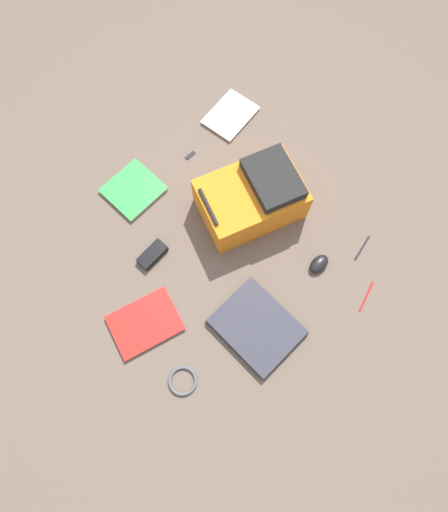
% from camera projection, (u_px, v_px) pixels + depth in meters
% --- Properties ---
extents(ground_plane, '(3.91, 3.91, 0.00)m').
position_uv_depth(ground_plane, '(227.00, 252.00, 1.87)').
color(ground_plane, brown).
extents(backpack, '(0.42, 0.49, 0.22)m').
position_uv_depth(backpack, '(252.00, 198.00, 1.84)').
color(backpack, orange).
rests_on(backpack, ground_plane).
extents(laptop, '(0.33, 0.27, 0.03)m').
position_uv_depth(laptop, '(257.00, 327.00, 1.75)').
color(laptop, '#24242C').
rests_on(laptop, ground_plane).
extents(book_comic, '(0.22, 0.23, 0.02)m').
position_uv_depth(book_comic, '(133.00, 190.00, 1.95)').
color(book_comic, silver).
rests_on(book_comic, ground_plane).
extents(book_red, '(0.27, 0.32, 0.02)m').
position_uv_depth(book_red, '(145.00, 323.00, 1.76)').
color(book_red, silver).
rests_on(book_red, ground_plane).
extents(book_blue, '(0.20, 0.26, 0.02)m').
position_uv_depth(book_blue, '(230.00, 115.00, 2.08)').
color(book_blue, silver).
rests_on(book_blue, ground_plane).
extents(computer_mouse, '(0.06, 0.10, 0.04)m').
position_uv_depth(computer_mouse, '(319.00, 264.00, 1.83)').
color(computer_mouse, black).
rests_on(computer_mouse, ground_plane).
extents(cable_coil, '(0.12, 0.12, 0.01)m').
position_uv_depth(cable_coil, '(183.00, 381.00, 1.69)').
color(cable_coil, '#4C4C51').
rests_on(cable_coil, ground_plane).
extents(power_brick, '(0.07, 0.13, 0.03)m').
position_uv_depth(power_brick, '(152.00, 255.00, 1.85)').
color(power_brick, black).
rests_on(power_brick, ground_plane).
extents(pen_black, '(0.03, 0.13, 0.01)m').
position_uv_depth(pen_black, '(362.00, 248.00, 1.87)').
color(pen_black, black).
rests_on(pen_black, ground_plane).
extents(pen_blue, '(0.05, 0.14, 0.01)m').
position_uv_depth(pen_blue, '(367.00, 296.00, 1.80)').
color(pen_blue, red).
rests_on(pen_blue, ground_plane).
extents(usb_stick, '(0.02, 0.05, 0.01)m').
position_uv_depth(usb_stick, '(190.00, 155.00, 2.02)').
color(usb_stick, black).
rests_on(usb_stick, ground_plane).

